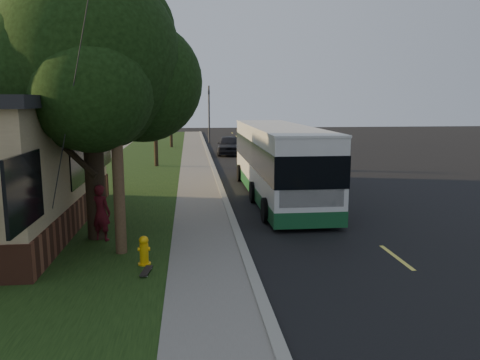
% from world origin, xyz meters
% --- Properties ---
extents(ground, '(120.00, 120.00, 0.00)m').
position_xyz_m(ground, '(0.00, 0.00, 0.00)').
color(ground, black).
rests_on(ground, ground).
extents(road, '(8.00, 80.00, 0.01)m').
position_xyz_m(road, '(4.00, 10.00, 0.01)').
color(road, black).
rests_on(road, ground).
extents(curb, '(0.25, 80.00, 0.12)m').
position_xyz_m(curb, '(0.00, 10.00, 0.06)').
color(curb, gray).
rests_on(curb, ground).
extents(sidewalk, '(2.00, 80.00, 0.08)m').
position_xyz_m(sidewalk, '(-1.00, 10.00, 0.04)').
color(sidewalk, slate).
rests_on(sidewalk, ground).
extents(grass_verge, '(5.00, 80.00, 0.07)m').
position_xyz_m(grass_verge, '(-4.50, 10.00, 0.04)').
color(grass_verge, black).
rests_on(grass_verge, ground).
extents(fire_hydrant, '(0.32, 0.32, 0.74)m').
position_xyz_m(fire_hydrant, '(-2.60, 0.00, 0.43)').
color(fire_hydrant, '#E0A60B').
rests_on(fire_hydrant, grass_verge).
extents(utility_pole, '(2.86, 3.21, 9.07)m').
position_xyz_m(utility_pole, '(-3.31, 0.99, 4.63)').
color(utility_pole, '#473321').
rests_on(utility_pole, ground).
extents(leafy_tree, '(6.30, 6.00, 7.80)m').
position_xyz_m(leafy_tree, '(-4.17, 2.65, 5.17)').
color(leafy_tree, black).
rests_on(leafy_tree, grass_verge).
extents(bare_tree_near, '(1.38, 1.21, 4.31)m').
position_xyz_m(bare_tree_near, '(-3.50, 18.00, 2.15)').
color(bare_tree_near, black).
rests_on(bare_tree_near, grass_verge).
extents(bare_tree_far, '(1.38, 1.21, 4.03)m').
position_xyz_m(bare_tree_far, '(-3.00, 30.00, 2.00)').
color(bare_tree_far, black).
rests_on(bare_tree_far, grass_verge).
extents(traffic_signal, '(0.18, 0.22, 5.50)m').
position_xyz_m(traffic_signal, '(0.50, 34.00, 3.16)').
color(traffic_signal, '#2D2D30').
rests_on(traffic_signal, ground).
extents(transit_bus, '(2.62, 11.34, 3.07)m').
position_xyz_m(transit_bus, '(2.32, 8.08, 1.64)').
color(transit_bus, silver).
rests_on(transit_bus, ground).
extents(skateboarder, '(0.71, 0.60, 1.66)m').
position_xyz_m(skateboarder, '(-4.03, 2.22, 0.90)').
color(skateboarder, '#4C0F16').
rests_on(skateboarder, grass_verge).
extents(skateboard_main, '(0.27, 0.72, 0.07)m').
position_xyz_m(skateboard_main, '(-2.50, -0.61, 0.12)').
color(skateboard_main, black).
rests_on(skateboard_main, grass_verge).
extents(distant_car, '(2.12, 4.44, 1.47)m').
position_xyz_m(distant_car, '(1.60, 24.45, 0.73)').
color(distant_car, black).
rests_on(distant_car, ground).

